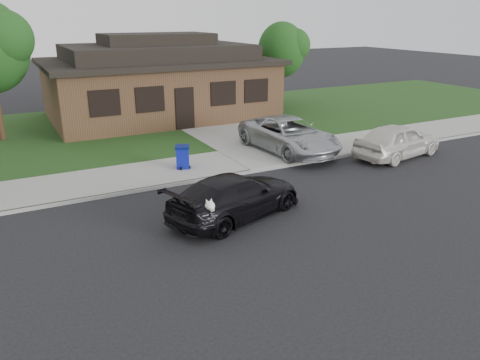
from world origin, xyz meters
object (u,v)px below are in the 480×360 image
minivan (289,135)px  recycling_bin (183,157)px  sedan (235,196)px  white_compact (397,140)px

minivan → recycling_bin: 4.92m
recycling_bin → sedan: bearing=-70.1°
minivan → sedan: bearing=-139.6°
recycling_bin → minivan: bearing=22.7°
minivan → white_compact: minivan is taller
sedan → minivan: 7.09m
minivan → recycling_bin: size_ratio=5.85×
minivan → white_compact: bearing=-37.0°
sedan → minivan: size_ratio=0.94×
sedan → white_compact: (8.93, 2.39, 0.07)m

